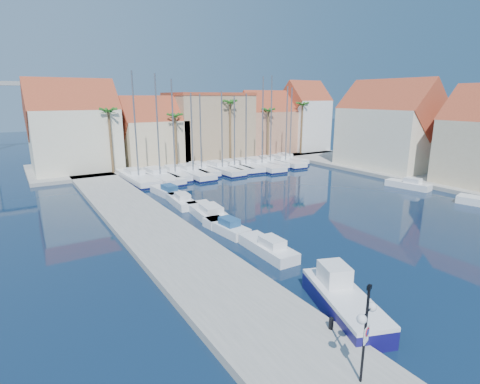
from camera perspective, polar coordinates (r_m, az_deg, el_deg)
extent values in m
plane|color=black|center=(25.84, 19.98, -12.68)|extent=(260.00, 260.00, 0.00)
cube|color=gray|center=(30.98, -11.55, -6.97)|extent=(6.00, 77.00, 0.50)
cube|color=gray|center=(68.98, -6.88, 5.01)|extent=(54.00, 16.00, 0.50)
cube|color=gray|center=(59.32, 28.04, 1.87)|extent=(12.00, 60.00, 0.50)
cylinder|color=black|center=(15.93, 18.49, -19.93)|extent=(0.10, 0.10, 4.19)
cylinder|color=black|center=(15.22, 18.42, -17.47)|extent=(0.51, 0.22, 0.05)
cylinder|color=black|center=(15.65, 19.12, -16.59)|extent=(0.51, 0.22, 0.05)
sphere|color=white|center=(15.01, 18.05, -17.93)|extent=(0.38, 0.38, 0.38)
sphere|color=white|center=(15.87, 19.46, -16.16)|extent=(0.38, 0.38, 0.38)
cube|color=black|center=(14.93, 19.11, -13.58)|extent=(0.26, 0.20, 0.17)
cube|color=white|center=(15.86, 18.74, -19.67)|extent=(0.50, 0.20, 0.52)
cylinder|color=red|center=(15.82, 18.85, -19.54)|extent=(0.34, 0.13, 0.36)
cylinder|color=#1933A5|center=(15.82, 18.89, -19.55)|extent=(0.24, 0.10, 0.25)
cube|color=white|center=(16.06, 18.63, -20.76)|extent=(0.40, 0.17, 0.15)
cylinder|color=black|center=(19.55, 13.71, -18.88)|extent=(0.23, 0.23, 0.57)
cube|color=#120E54|center=(21.65, 15.54, -16.40)|extent=(4.28, 6.90, 0.98)
cube|color=white|center=(21.35, 15.65, -15.01)|extent=(4.28, 6.90, 0.22)
cube|color=white|center=(22.10, 14.18, -12.09)|extent=(1.93, 2.12, 1.20)
cube|color=white|center=(28.23, 4.24, -8.54)|extent=(1.90, 5.59, 0.80)
cube|color=white|center=(27.55, 4.93, -7.58)|extent=(1.29, 1.97, 0.60)
cube|color=white|center=(32.36, -2.16, -5.45)|extent=(2.10, 5.19, 0.80)
cube|color=navy|center=(31.74, -1.64, -4.51)|extent=(1.30, 1.87, 0.60)
cube|color=white|center=(36.30, -4.85, -3.27)|extent=(3.00, 7.35, 0.80)
cube|color=white|center=(35.45, -4.45, -2.51)|extent=(1.85, 2.65, 0.60)
cube|color=white|center=(40.81, -8.97, -1.40)|extent=(2.22, 5.69, 0.80)
cube|color=white|center=(40.11, -8.75, -0.63)|extent=(1.40, 2.04, 0.60)
cube|color=white|center=(44.87, -11.01, -0.04)|extent=(2.32, 5.84, 0.80)
cube|color=navy|center=(44.21, -10.73, 0.69)|extent=(1.45, 2.10, 0.60)
cube|color=white|center=(52.25, 24.22, 0.98)|extent=(2.67, 5.62, 0.80)
cube|color=white|center=(51.91, 24.84, 1.63)|extent=(1.53, 2.07, 0.60)
cube|color=white|center=(53.08, -15.35, 2.05)|extent=(3.15, 11.12, 1.00)
cube|color=#0C113E|center=(53.15, -15.33, 1.71)|extent=(3.21, 11.18, 0.28)
cube|color=white|center=(53.96, -15.78, 3.08)|extent=(2.09, 3.36, 0.60)
cylinder|color=slate|center=(51.56, -15.70, 9.85)|extent=(0.20, 0.20, 13.54)
cube|color=white|center=(53.34, -12.30, 2.29)|extent=(3.73, 11.30, 1.00)
cube|color=#0C113E|center=(53.40, -12.28, 1.96)|extent=(3.79, 11.37, 0.28)
cube|color=white|center=(54.18, -12.83, 3.31)|extent=(2.27, 3.48, 0.60)
cylinder|color=slate|center=(51.84, -12.47, 9.92)|extent=(0.20, 0.20, 13.27)
cube|color=white|center=(54.52, -9.98, 2.66)|extent=(2.83, 8.97, 1.00)
cube|color=#0C113E|center=(54.58, -9.96, 2.33)|extent=(2.89, 9.03, 0.28)
cube|color=white|center=(55.19, -10.31, 3.64)|extent=(1.77, 2.75, 0.60)
cylinder|color=slate|center=(53.15, -10.14, 9.79)|extent=(0.20, 0.20, 12.63)
cube|color=white|center=(55.10, -7.39, 2.89)|extent=(3.04, 10.50, 1.00)
cube|color=#0C113E|center=(55.16, -7.38, 2.56)|extent=(3.10, 10.57, 0.28)
cube|color=white|center=(55.87, -7.89, 3.86)|extent=(2.00, 3.19, 0.60)
cylinder|color=slate|center=(53.78, -7.34, 8.97)|extent=(0.20, 0.20, 10.80)
cube|color=white|center=(57.00, -6.07, 3.31)|extent=(2.48, 9.13, 1.00)
cube|color=#0C113E|center=(57.06, -6.06, 2.99)|extent=(2.54, 9.20, 0.28)
cube|color=white|center=(57.66, -6.47, 4.24)|extent=(1.69, 2.75, 0.60)
cylinder|color=slate|center=(55.76, -6.02, 9.16)|extent=(0.20, 0.20, 10.74)
cube|color=white|center=(57.49, -2.97, 3.47)|extent=(3.14, 10.32, 1.00)
cube|color=#0C113E|center=(57.55, -2.96, 3.16)|extent=(3.21, 10.38, 0.28)
cube|color=white|center=(58.20, -3.51, 4.40)|extent=(2.00, 3.15, 0.60)
cylinder|color=slate|center=(56.22, -2.77, 9.48)|extent=(0.20, 0.20, 11.15)
cube|color=white|center=(58.79, -1.06, 3.73)|extent=(2.49, 9.15, 1.00)
cube|color=#0C113E|center=(58.85, -1.06, 3.42)|extent=(2.55, 9.21, 0.28)
cube|color=white|center=(59.42, -1.51, 4.63)|extent=(1.70, 2.76, 0.60)
cylinder|color=slate|center=(57.61, -0.86, 9.25)|extent=(0.20, 0.20, 10.43)
cube|color=white|center=(59.76, 0.70, 3.91)|extent=(3.18, 9.46, 1.00)
cube|color=#0C113E|center=(59.82, 0.70, 3.60)|extent=(3.25, 9.52, 0.28)
cube|color=white|center=(60.43, 0.29, 4.79)|extent=(1.92, 2.92, 0.60)
cylinder|color=slate|center=(58.57, 0.93, 9.50)|extent=(0.20, 0.20, 10.77)
cube|color=white|center=(60.73, 3.09, 4.05)|extent=(3.42, 11.18, 1.00)
cube|color=#0C113E|center=(60.79, 3.08, 3.76)|extent=(3.49, 11.24, 0.28)
cube|color=white|center=(61.51, 2.55, 4.95)|extent=(2.17, 3.41, 0.60)
cylinder|color=slate|center=(59.39, 3.47, 10.78)|extent=(0.20, 0.20, 13.32)
cube|color=white|center=(62.81, 4.40, 4.38)|extent=(2.39, 8.57, 1.00)
cube|color=#0C113E|center=(62.86, 4.39, 4.09)|extent=(2.45, 8.64, 0.28)
cube|color=white|center=(63.36, 3.97, 5.21)|extent=(1.60, 2.59, 0.60)
cylinder|color=slate|center=(61.61, 4.76, 10.98)|extent=(0.20, 0.20, 13.52)
cube|color=white|center=(64.22, 6.69, 4.54)|extent=(3.27, 9.98, 1.00)
cube|color=#0C113E|center=(64.27, 6.68, 4.26)|extent=(3.33, 10.04, 0.28)
cube|color=white|center=(64.89, 6.22, 5.38)|extent=(2.00, 3.07, 0.60)
cylinder|color=slate|center=(63.04, 7.11, 10.27)|extent=(0.20, 0.20, 11.93)
cube|color=white|center=(66.44, 7.34, 4.85)|extent=(2.54, 8.41, 1.00)
cube|color=#0C113E|center=(66.50, 7.33, 4.58)|extent=(2.61, 8.47, 0.28)
cube|color=white|center=(66.93, 6.89, 5.63)|extent=(1.63, 2.56, 0.60)
cylinder|color=slate|center=(65.39, 7.77, 10.33)|extent=(0.20, 0.20, 11.78)
cube|color=beige|center=(61.69, -23.80, 7.25)|extent=(12.00, 9.00, 9.00)
cube|color=maroon|center=(61.39, -24.23, 11.41)|extent=(12.30, 9.00, 9.00)
cube|color=beige|center=(64.59, -13.09, 7.47)|extent=(10.00, 8.00, 7.00)
cube|color=maroon|center=(64.28, -13.27, 10.56)|extent=(10.30, 8.00, 8.00)
cube|color=tan|center=(69.60, -4.76, 9.92)|extent=(14.00, 10.00, 11.00)
cube|color=maroon|center=(69.40, -4.86, 14.65)|extent=(14.20, 10.20, 0.50)
cube|color=tan|center=(75.13, 3.89, 9.11)|extent=(10.00, 8.00, 8.00)
cube|color=maroon|center=(74.87, 3.94, 12.16)|extent=(10.30, 8.00, 8.00)
cube|color=white|center=(79.87, 9.66, 9.98)|extent=(8.00, 8.00, 10.00)
cube|color=maroon|center=(79.66, 9.82, 13.56)|extent=(8.30, 8.00, 8.00)
cube|color=beige|center=(63.51, 21.55, 7.64)|extent=(9.00, 14.00, 9.00)
cube|color=maroon|center=(63.22, 21.93, 11.68)|extent=(9.00, 14.30, 9.00)
cylinder|color=brown|center=(57.52, -19.08, 7.25)|extent=(0.36, 0.36, 9.00)
sphere|color=#23601B|center=(57.20, -19.45, 11.57)|extent=(2.60, 2.60, 2.60)
cylinder|color=brown|center=(60.57, -9.75, 7.67)|extent=(0.36, 0.36, 8.00)
sphere|color=#23601B|center=(60.26, -9.90, 11.31)|extent=(2.60, 2.60, 2.60)
cylinder|color=brown|center=(64.88, -1.49, 9.19)|extent=(0.36, 0.36, 10.00)
sphere|color=#23601B|center=(64.62, -1.52, 13.48)|extent=(2.60, 2.60, 2.60)
cylinder|color=brown|center=(69.33, 4.29, 8.87)|extent=(0.36, 0.36, 8.50)
sphere|color=#23601B|center=(69.05, 4.35, 12.26)|extent=(2.60, 2.60, 2.60)
cylinder|color=brown|center=(74.26, 9.36, 9.47)|extent=(0.36, 0.36, 9.50)
sphere|color=#23601B|center=(74.02, 9.51, 13.02)|extent=(2.60, 2.60, 2.60)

